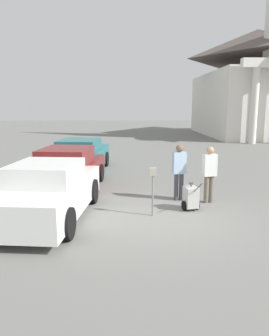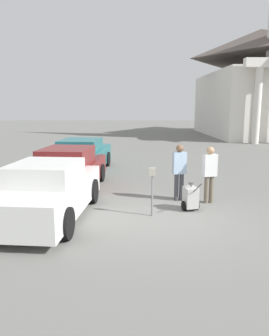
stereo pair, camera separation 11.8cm
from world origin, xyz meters
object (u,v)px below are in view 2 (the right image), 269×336
object	(u,v)px
parked_car_white	(48,192)
person_worker	(179,169)
church	(259,79)
parked_car_maroon	(68,171)
equipment_cart	(191,197)
person_supervisor	(210,171)
parked_car_teal	(82,157)
parking_meter	(152,183)

from	to	relation	value
parked_car_white	person_worker	xyz separation A→B (m)	(3.79, 1.62, 0.31)
church	parked_car_maroon	bearing A→B (deg)	-124.61
parked_car_white	person_worker	bearing A→B (deg)	28.98
parked_car_maroon	church	bearing A→B (deg)	61.23
person_worker	equipment_cart	distance (m)	1.23
equipment_cart	parked_car_maroon	bearing A→B (deg)	137.76
parked_car_maroon	equipment_cart	xyz separation A→B (m)	(3.99, -2.37, -0.33)
person_supervisor	parked_car_white	bearing A→B (deg)	3.77
parked_car_teal	parking_meter	bearing A→B (deg)	-59.63
parked_car_white	church	xyz separation A→B (m)	(15.20, 25.00, 4.88)
parking_meter	equipment_cart	distance (m)	1.38
parking_meter	equipment_cart	world-z (taller)	parking_meter
person_worker	equipment_cart	world-z (taller)	person_worker
parked_car_maroon	equipment_cart	distance (m)	4.65
parked_car_teal	church	bearing A→B (deg)	56.74
parked_car_white	church	size ratio (longest dim) A/B	0.22
parked_car_teal	person_supervisor	distance (m)	6.84
parked_car_maroon	person_worker	world-z (taller)	person_worker
person_supervisor	equipment_cart	size ratio (longest dim) A/B	1.77
person_worker	equipment_cart	xyz separation A→B (m)	(0.19, -1.02, -0.65)
parked_car_white	parked_car_maroon	world-z (taller)	parked_car_maroon
parked_car_teal	parking_meter	xyz separation A→B (m)	(2.83, -6.19, 0.23)
parked_car_white	parked_car_maroon	xyz separation A→B (m)	(-0.00, 2.97, -0.01)
parked_car_white	parked_car_teal	size ratio (longest dim) A/B	0.94
parked_car_maroon	person_supervisor	distance (m)	4.99
parking_meter	equipment_cart	bearing A→B (deg)	23.30
parked_car_maroon	parked_car_teal	bearing A→B (deg)	95.83
parked_car_teal	person_worker	world-z (taller)	person_worker
person_supervisor	equipment_cart	world-z (taller)	person_supervisor
equipment_cart	parked_car_teal	bearing A→B (deg)	113.48
person_worker	person_supervisor	distance (m)	0.95
parked_car_teal	church	size ratio (longest dim) A/B	0.24
parked_car_maroon	parked_car_teal	world-z (taller)	parked_car_maroon
person_worker	church	xyz separation A→B (m)	(11.41, 23.38, 4.57)
parked_car_white	parked_car_teal	bearing A→B (deg)	95.84
parked_car_teal	person_supervisor	world-z (taller)	person_supervisor
equipment_cart	person_supervisor	bearing A→B (deg)	33.98
parked_car_teal	person_supervisor	xyz separation A→B (m)	(4.69, -4.97, 0.30)
parked_car_teal	person_worker	xyz separation A→B (m)	(3.79, -4.67, 0.32)
person_worker	church	world-z (taller)	church
church	parked_car_white	bearing A→B (deg)	-121.30
parked_car_maroon	church	world-z (taller)	church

